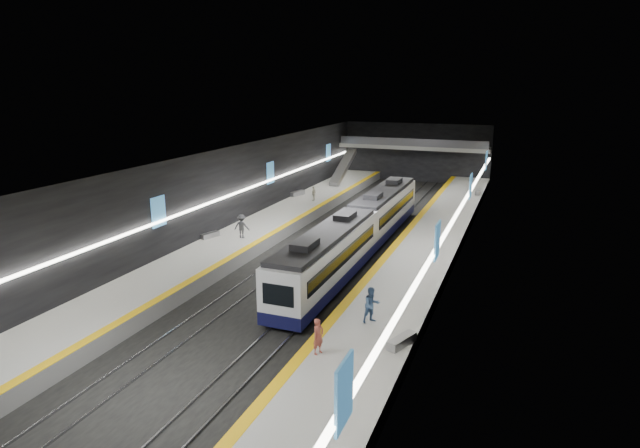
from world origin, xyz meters
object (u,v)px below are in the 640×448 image
at_px(escalator, 343,167).
at_px(passenger_right_b, 372,305).
at_px(bench_left_near, 210,235).
at_px(train, 360,229).
at_px(passenger_left_b, 242,226).
at_px(passenger_left_a, 314,194).
at_px(bench_right_far, 478,192).
at_px(passenger_right_a, 318,337).
at_px(bench_right_near, 402,341).
at_px(bench_left_far, 297,193).

relative_size(escalator, passenger_right_b, 4.05).
bearing_deg(escalator, bench_left_near, -94.05).
distance_m(escalator, bench_left_near, 28.33).
xyz_separation_m(train, passenger_left_b, (-9.50, -2.12, -0.21)).
relative_size(train, passenger_right_b, 15.23).
distance_m(train, passenger_left_a, 16.09).
bearing_deg(escalator, passenger_left_b, -88.95).
bearing_deg(bench_right_far, passenger_left_b, -124.85).
relative_size(bench_left_near, passenger_right_a, 0.98).
bearing_deg(passenger_left_b, bench_right_near, 132.52).
relative_size(bench_left_near, bench_right_near, 0.90).
relative_size(bench_left_near, passenger_left_b, 0.87).
distance_m(escalator, bench_right_far, 17.17).
distance_m(passenger_right_a, passenger_left_b, 20.43).
height_order(bench_right_far, passenger_left_a, passenger_left_a).
bearing_deg(bench_left_far, passenger_right_b, -44.47).
relative_size(bench_left_far, passenger_left_a, 1.29).
bearing_deg(passenger_right_b, passenger_left_a, 71.38).
height_order(bench_left_far, passenger_left_a, passenger_left_a).
bearing_deg(passenger_right_a, bench_right_far, 16.85).
distance_m(train, passenger_right_b, 14.52).
height_order(bench_left_near, bench_right_near, bench_right_near).
xyz_separation_m(bench_right_near, passenger_left_a, (-16.26, 28.81, 0.56)).
distance_m(bench_right_near, passenger_left_b, 21.36).
bearing_deg(bench_left_far, train, -36.33).
bearing_deg(passenger_right_a, train, 32.72).
distance_m(bench_right_near, passenger_left_a, 33.09).
relative_size(passenger_left_a, passenger_left_b, 0.81).
height_order(bench_right_near, passenger_left_a, passenger_left_a).
relative_size(passenger_right_a, passenger_left_a, 1.11).
bearing_deg(bench_right_far, passenger_right_a, -96.83).
bearing_deg(passenger_left_a, train, 37.42).
relative_size(escalator, bench_left_far, 3.87).
bearing_deg(bench_left_near, passenger_right_b, -15.12).
bearing_deg(passenger_right_b, passenger_left_b, 94.80).
bearing_deg(bench_right_near, train, 135.38).
xyz_separation_m(bench_left_far, bench_right_far, (19.00, 8.35, -0.00)).
distance_m(passenger_right_b, passenger_left_a, 30.32).
bearing_deg(escalator, bench_left_far, -101.14).
bearing_deg(escalator, passenger_left_a, -86.48).
bearing_deg(bench_left_far, passenger_left_b, -66.63).
distance_m(bench_right_far, passenger_left_b, 30.39).
xyz_separation_m(escalator, bench_right_far, (17.00, -1.80, -1.65)).
height_order(bench_right_near, passenger_right_b, passenger_right_b).
height_order(escalator, passenger_right_a, escalator).
xyz_separation_m(train, escalator, (-10.00, 25.19, 0.70)).
xyz_separation_m(bench_left_near, passenger_right_b, (16.88, -10.65, 0.77)).
distance_m(bench_left_near, bench_right_far, 32.53).
bearing_deg(train, bench_right_far, 73.34).
relative_size(bench_right_near, passenger_right_a, 1.08).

